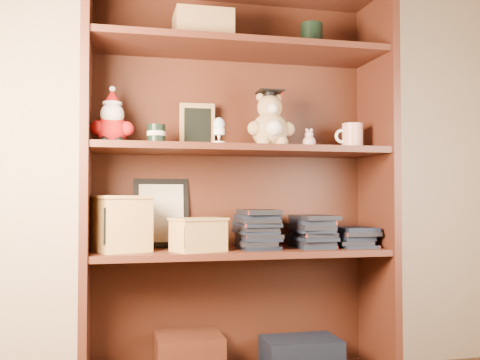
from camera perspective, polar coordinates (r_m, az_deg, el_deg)
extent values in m
cube|color=#C5B08E|center=(2.47, 1.82, 9.87)|extent=(3.00, 0.04, 2.50)
cube|color=#492015|center=(2.14, -15.42, -0.42)|extent=(0.03, 0.35, 1.60)
cube|color=#492015|center=(2.40, 13.75, -0.58)|extent=(0.03, 0.35, 1.60)
cube|color=#441E12|center=(2.36, -0.90, -0.61)|extent=(1.20, 0.02, 1.60)
cube|color=#492015|center=(2.28, 0.00, 13.14)|extent=(1.14, 0.33, 0.02)
cube|color=#441E12|center=(2.25, -5.22, -17.57)|extent=(0.25, 0.22, 0.18)
cube|color=black|center=(2.35, 6.22, -17.34)|extent=(0.30, 0.20, 0.14)
cube|color=#9E7547|center=(2.27, -3.83, 15.10)|extent=(0.22, 0.18, 0.12)
cylinder|color=black|center=(2.38, 7.29, 14.19)|extent=(0.09, 0.09, 0.11)
cube|color=#492015|center=(2.21, 0.00, -7.35)|extent=(1.14, 0.33, 0.02)
cube|color=#492015|center=(2.21, 0.00, 3.05)|extent=(1.14, 0.33, 0.02)
sphere|color=#A50F0F|center=(2.16, -12.86, 4.96)|extent=(0.12, 0.12, 0.12)
sphere|color=#A50F0F|center=(2.14, -14.29, 5.16)|extent=(0.05, 0.05, 0.05)
sphere|color=#A50F0F|center=(2.14, -11.43, 5.14)|extent=(0.05, 0.05, 0.05)
sphere|color=black|center=(2.12, -13.52, 3.94)|extent=(0.04, 0.04, 0.04)
sphere|color=black|center=(2.12, -12.22, 3.93)|extent=(0.04, 0.04, 0.04)
sphere|color=white|center=(2.15, -12.85, 6.54)|extent=(0.09, 0.09, 0.09)
sphere|color=#D8B293|center=(2.17, -12.85, 6.99)|extent=(0.06, 0.06, 0.06)
cone|color=#A50F0F|center=(2.18, -12.84, 8.25)|extent=(0.07, 0.07, 0.06)
sphere|color=white|center=(2.18, -12.84, 9.00)|extent=(0.02, 0.02, 0.02)
cylinder|color=white|center=(2.17, -12.85, 7.57)|extent=(0.07, 0.07, 0.01)
cylinder|color=black|center=(2.16, -8.50, 4.55)|extent=(0.07, 0.07, 0.08)
cylinder|color=beige|center=(2.16, -8.50, 4.67)|extent=(0.07, 0.07, 0.02)
cube|color=#9E7547|center=(2.30, -4.38, 5.48)|extent=(0.14, 0.02, 0.18)
cube|color=black|center=(2.29, -4.34, 5.52)|extent=(0.11, 0.01, 0.14)
cube|color=#9E7547|center=(2.32, -4.50, 3.50)|extent=(0.06, 0.06, 0.01)
cylinder|color=white|center=(2.11, -2.15, 3.76)|extent=(0.05, 0.05, 0.01)
cone|color=white|center=(2.12, -2.15, 4.34)|extent=(0.02, 0.02, 0.03)
cylinder|color=white|center=(2.12, -2.15, 4.92)|extent=(0.04, 0.04, 0.02)
ellipsoid|color=silver|center=(2.12, -2.15, 5.66)|extent=(0.04, 0.04, 0.05)
sphere|color=tan|center=(2.24, 3.05, 5.02)|extent=(0.15, 0.15, 0.15)
sphere|color=white|center=(2.19, 3.50, 5.29)|extent=(0.06, 0.06, 0.06)
sphere|color=tan|center=(2.21, 1.51, 5.27)|extent=(0.06, 0.06, 0.06)
sphere|color=tan|center=(2.25, 4.86, 5.16)|extent=(0.06, 0.06, 0.06)
sphere|color=tan|center=(2.19, 2.44, 3.91)|extent=(0.05, 0.05, 0.05)
sphere|color=tan|center=(2.21, 4.26, 3.86)|extent=(0.05, 0.05, 0.05)
sphere|color=tan|center=(2.26, 3.05, 7.37)|extent=(0.10, 0.10, 0.10)
sphere|color=white|center=(2.22, 3.35, 7.27)|extent=(0.04, 0.04, 0.04)
sphere|color=tan|center=(2.26, 2.08, 8.40)|extent=(0.03, 0.03, 0.03)
sphere|color=tan|center=(2.28, 3.86, 8.32)|extent=(0.03, 0.03, 0.03)
cylinder|color=black|center=(2.27, 3.04, 8.66)|extent=(0.05, 0.05, 0.02)
cube|color=black|center=(2.27, 3.04, 8.95)|extent=(0.10, 0.10, 0.01)
cylinder|color=#A50F0F|center=(2.26, 4.34, 8.70)|extent=(0.00, 0.05, 0.03)
sphere|color=#CA9C9C|center=(2.29, 7.03, 3.80)|extent=(0.05, 0.05, 0.05)
sphere|color=#CA9C9C|center=(2.29, 7.03, 4.58)|extent=(0.03, 0.03, 0.03)
sphere|color=#CA9C9C|center=(2.29, 6.80, 5.07)|extent=(0.01, 0.01, 0.01)
sphere|color=#CA9C9C|center=(2.30, 7.25, 5.05)|extent=(0.01, 0.01, 0.01)
cylinder|color=silver|center=(2.36, 11.35, 4.36)|extent=(0.08, 0.08, 0.11)
torus|color=white|center=(2.35, 10.29, 4.40)|extent=(0.06, 0.01, 0.06)
cube|color=black|center=(2.29, -8.02, -3.33)|extent=(0.22, 0.06, 0.28)
cube|color=beige|center=(2.28, -7.99, -3.34)|extent=(0.18, 0.04, 0.23)
cube|color=tan|center=(2.14, -12.01, -4.45)|extent=(0.23, 0.23, 0.20)
cube|color=black|center=(2.05, -11.97, -4.57)|extent=(0.12, 0.05, 0.13)
cube|color=tan|center=(2.14, -11.99, -1.72)|extent=(0.25, 0.25, 0.01)
cube|color=tan|center=(2.11, -4.26, -5.66)|extent=(0.22, 0.18, 0.12)
cube|color=black|center=(2.04, -3.98, -5.78)|extent=(0.13, 0.05, 0.08)
cube|color=tan|center=(2.10, -4.26, -3.97)|extent=(0.23, 0.20, 0.01)
cube|color=black|center=(2.22, 1.80, -6.78)|extent=(0.14, 0.20, 0.02)
cube|color=black|center=(2.22, 1.79, -6.37)|extent=(0.14, 0.20, 0.02)
cube|color=black|center=(2.22, 1.79, -5.95)|extent=(0.14, 0.20, 0.02)
cube|color=black|center=(2.22, 1.79, -5.54)|extent=(0.14, 0.20, 0.02)
cube|color=black|center=(2.22, 1.79, -5.13)|extent=(0.14, 0.20, 0.02)
cube|color=black|center=(2.22, 1.79, -4.72)|extent=(0.14, 0.20, 0.02)
cube|color=black|center=(2.22, 1.79, -4.30)|extent=(0.14, 0.20, 0.02)
cube|color=black|center=(2.22, 1.79, -3.89)|extent=(0.14, 0.20, 0.02)
cube|color=black|center=(2.22, 1.79, -3.48)|extent=(0.14, 0.20, 0.02)
cube|color=black|center=(2.22, 1.79, -3.06)|extent=(0.14, 0.20, 0.02)
cube|color=black|center=(2.29, 7.37, -6.61)|extent=(0.14, 0.20, 0.02)
cube|color=black|center=(2.29, 7.36, -6.21)|extent=(0.14, 0.20, 0.02)
cube|color=black|center=(2.29, 7.36, -5.81)|extent=(0.14, 0.20, 0.02)
cube|color=black|center=(2.29, 7.36, -5.41)|extent=(0.14, 0.20, 0.02)
cube|color=black|center=(2.29, 7.36, -5.01)|extent=(0.14, 0.20, 0.02)
cube|color=black|center=(2.29, 7.36, -4.61)|extent=(0.14, 0.20, 0.02)
cube|color=black|center=(2.29, 7.36, -4.21)|extent=(0.14, 0.20, 0.02)
cube|color=black|center=(2.29, 7.35, -3.81)|extent=(0.14, 0.20, 0.02)
cube|color=black|center=(2.36, 11.28, -6.46)|extent=(0.14, 0.20, 0.02)
cube|color=black|center=(2.36, 11.28, -6.07)|extent=(0.14, 0.20, 0.02)
cube|color=black|center=(2.35, 11.28, -5.68)|extent=(0.14, 0.20, 0.02)
cube|color=black|center=(2.35, 11.28, -5.29)|extent=(0.14, 0.20, 0.02)
cube|color=black|center=(2.35, 11.28, -4.91)|extent=(0.14, 0.20, 0.02)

